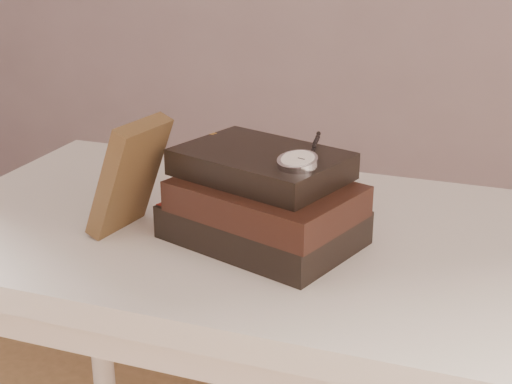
% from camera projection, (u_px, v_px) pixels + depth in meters
% --- Properties ---
extents(table, '(1.00, 0.60, 0.75)m').
position_uv_depth(table, '(245.00, 276.00, 1.16)').
color(table, beige).
rests_on(table, ground).
extents(book_stack, '(0.31, 0.26, 0.13)m').
position_uv_depth(book_stack, '(263.00, 201.00, 1.04)').
color(book_stack, black).
rests_on(book_stack, table).
extents(journal, '(0.11, 0.12, 0.18)m').
position_uv_depth(journal, '(129.00, 176.00, 1.07)').
color(journal, '#3C2A17').
rests_on(journal, table).
extents(pocket_watch, '(0.07, 0.16, 0.02)m').
position_uv_depth(pocket_watch, '(299.00, 160.00, 0.97)').
color(pocket_watch, silver).
rests_on(pocket_watch, book_stack).
extents(eyeglasses, '(0.15, 0.16, 0.05)m').
position_uv_depth(eyeglasses, '(251.00, 164.00, 1.16)').
color(eyeglasses, silver).
rests_on(eyeglasses, book_stack).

